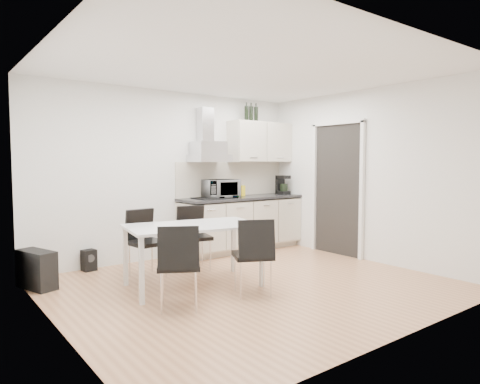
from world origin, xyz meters
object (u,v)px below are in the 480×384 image
object	(u,v)px
chair_far_left	(148,244)
dining_table	(193,230)
kitchenette	(242,202)
floor_speaker	(89,260)
chair_near_right	(253,256)
chair_near_left	(179,266)
guitar_amp	(37,269)
chair_far_right	(194,238)

from	to	relation	value
chair_far_left	dining_table	bearing A→B (deg)	103.94
kitchenette	floor_speaker	bearing A→B (deg)	176.29
dining_table	chair_near_right	xyz separation A→B (m)	(0.36, -0.70, -0.24)
chair_near_left	guitar_amp	size ratio (longest dim) A/B	1.49
chair_far_left	chair_near_right	distance (m)	1.55
dining_table	chair_far_left	bearing A→B (deg)	120.43
guitar_amp	floor_speaker	size ratio (longest dim) A/B	2.02
kitchenette	chair_near_right	size ratio (longest dim) A/B	2.86
kitchenette	chair_far_left	distance (m)	2.16
chair_far_left	chair_far_right	bearing A→B (deg)	171.73
guitar_amp	floor_speaker	world-z (taller)	guitar_amp
guitar_amp	chair_near_right	bearing A→B (deg)	-60.78
dining_table	floor_speaker	size ratio (longest dim) A/B	5.80
floor_speaker	chair_far_right	bearing A→B (deg)	-42.81
chair_far_left	chair_near_right	size ratio (longest dim) A/B	1.00
chair_far_left	guitar_amp	distance (m)	1.33
floor_speaker	guitar_amp	bearing A→B (deg)	-157.83
chair_near_left	guitar_amp	world-z (taller)	chair_near_left
dining_table	guitar_amp	xyz separation A→B (m)	(-1.54, 1.04, -0.45)
chair_far_right	chair_near_right	distance (m)	1.39
dining_table	chair_far_left	size ratio (longest dim) A/B	1.92
chair_near_right	guitar_amp	distance (m)	2.58
chair_far_right	dining_table	bearing A→B (deg)	71.60
chair_far_right	chair_near_left	distance (m)	1.62
chair_far_right	floor_speaker	world-z (taller)	chair_far_right
chair_far_left	floor_speaker	distance (m)	0.98
kitchenette	chair_near_right	distance (m)	2.51
kitchenette	floor_speaker	xyz separation A→B (m)	(-2.55, 0.17, -0.68)
chair_far_right	floor_speaker	size ratio (longest dim) A/B	3.02
guitar_amp	floor_speaker	distance (m)	0.89
guitar_amp	dining_table	bearing A→B (deg)	-52.34
kitchenette	floor_speaker	world-z (taller)	kitchenette
chair_far_right	guitar_amp	size ratio (longest dim) A/B	1.49
kitchenette	chair_far_left	bearing A→B (deg)	-163.07
chair_near_right	guitar_amp	bearing A→B (deg)	164.02
chair_near_right	floor_speaker	xyz separation A→B (m)	(-1.13, 2.20, -0.29)
dining_table	chair_far_left	world-z (taller)	chair_far_left
kitchenette	chair_near_right	world-z (taller)	kitchenette
chair_near_right	kitchenette	bearing A→B (deg)	81.80
guitar_amp	floor_speaker	xyz separation A→B (m)	(0.76, 0.46, -0.08)
kitchenette	chair_far_right	xyz separation A→B (m)	(-1.34, -0.64, -0.39)
chair_near_left	chair_near_right	bearing A→B (deg)	23.36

